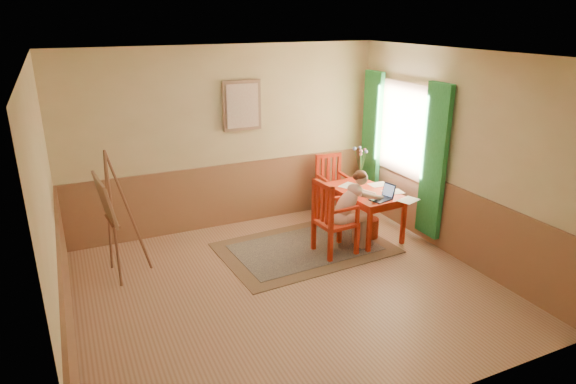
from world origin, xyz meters
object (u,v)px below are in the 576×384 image
chair_left (332,218)px  easel (108,204)px  figure (351,208)px  chair_back (332,186)px  laptop (383,196)px  table (364,196)px

chair_left → easel: bearing=168.2°
easel → figure: bearing=-10.5°
figure → chair_back: bearing=71.9°
laptop → easel: easel is taller
easel → chair_left: bearing=-11.8°
chair_left → figure: bearing=2.3°
figure → laptop: bearing=-8.2°
figure → easel: bearing=169.5°
chair_left → figure: figure is taller
chair_left → laptop: (0.79, -0.06, 0.22)m
chair_back → figure: (-0.41, -1.26, 0.13)m
chair_back → laptop: bearing=-86.6°
easel → laptop: bearing=-10.2°
chair_back → figure: bearing=-108.1°
chair_left → laptop: 0.82m
table → chair_left: chair_left is taller
chair_left → laptop: bearing=-4.2°
chair_back → easel: easel is taller
chair_left → chair_back: (0.71, 1.27, -0.03)m
easel → chair_back: bearing=10.8°
table → laptop: bearing=-85.8°
table → laptop: laptop is taller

